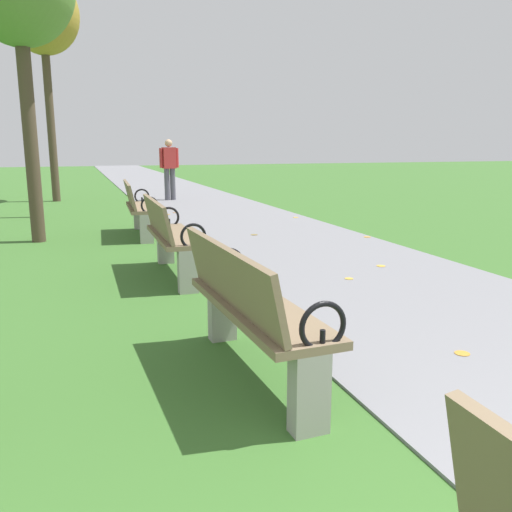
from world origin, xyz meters
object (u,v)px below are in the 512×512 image
(park_bench_3, at_px, (170,235))
(park_bench_4, at_px, (139,207))
(park_bench_2, at_px, (249,307))
(tree_4, at_px, (43,17))
(pedestrian_walking, at_px, (169,166))

(park_bench_3, bearing_deg, park_bench_4, 90.00)
(park_bench_2, relative_size, park_bench_4, 1.00)
(park_bench_2, bearing_deg, park_bench_3, 90.00)
(park_bench_2, height_order, tree_4, tree_4)
(park_bench_2, distance_m, park_bench_3, 2.89)
(park_bench_3, xyz_separation_m, pedestrian_walking, (1.49, 8.52, 0.44))
(park_bench_2, xyz_separation_m, park_bench_3, (-0.00, 2.89, 0.00))
(park_bench_2, distance_m, tree_4, 13.03)
(park_bench_2, bearing_deg, park_bench_4, 90.00)
(tree_4, bearing_deg, park_bench_4, -77.18)
(park_bench_2, xyz_separation_m, tree_4, (-1.45, 12.26, 4.18))
(park_bench_4, bearing_deg, park_bench_3, -90.00)
(park_bench_3, bearing_deg, pedestrian_walking, 80.09)
(park_bench_4, distance_m, pedestrian_walking, 5.75)
(park_bench_4, relative_size, tree_4, 0.28)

